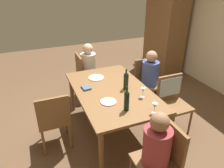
% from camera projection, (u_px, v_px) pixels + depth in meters
% --- Properties ---
extents(ground_plane, '(10.00, 10.00, 0.00)m').
position_uv_depth(ground_plane, '(112.00, 128.00, 3.64)').
color(ground_plane, brown).
extents(armoire_cabinet, '(1.18, 0.62, 2.18)m').
position_uv_depth(armoire_cabinet, '(165.00, 28.00, 5.54)').
color(armoire_cabinet, brown).
rests_on(armoire_cabinet, ground_plane).
extents(dining_table, '(1.76, 1.09, 0.75)m').
position_uv_depth(dining_table, '(112.00, 94.00, 3.33)').
color(dining_table, brown).
rests_on(dining_table, ground_plane).
extents(chair_far_left, '(0.44, 0.44, 0.92)m').
position_uv_depth(chair_far_left, '(147.00, 80.00, 4.10)').
color(chair_far_left, brown).
rests_on(chair_far_left, ground_plane).
extents(chair_left_end, '(0.44, 0.44, 0.92)m').
position_uv_depth(chair_left_end, '(85.00, 73.00, 4.40)').
color(chair_left_end, brown).
rests_on(chair_left_end, ground_plane).
extents(chair_right_end, '(0.44, 0.44, 0.92)m').
position_uv_depth(chair_right_end, '(162.00, 156.00, 2.38)').
color(chair_right_end, brown).
rests_on(chair_right_end, ground_plane).
extents(chair_far_right, '(0.46, 0.44, 0.92)m').
position_uv_depth(chair_far_right, '(171.00, 95.00, 3.45)').
color(chair_far_right, brown).
rests_on(chair_far_right, ground_plane).
extents(chair_near, '(0.44, 0.44, 0.92)m').
position_uv_depth(chair_near, '(54.00, 118.00, 3.01)').
color(chair_near, brown).
rests_on(chair_near, ground_plane).
extents(person_woman_host, '(0.35, 0.31, 1.14)m').
position_uv_depth(person_woman_host, '(151.00, 76.00, 3.95)').
color(person_woman_host, '#33333D').
rests_on(person_woman_host, ground_plane).
extents(person_man_bearded, '(0.31, 0.35, 1.13)m').
position_uv_depth(person_man_bearded, '(90.00, 66.00, 4.38)').
color(person_man_bearded, '#33333D').
rests_on(person_man_bearded, ground_plane).
extents(person_man_guest, '(0.30, 0.35, 1.13)m').
position_uv_depth(person_man_guest, '(154.00, 151.00, 2.29)').
color(person_man_guest, '#33333D').
rests_on(person_man_guest, ground_plane).
extents(wine_bottle_tall_green, '(0.07, 0.07, 0.35)m').
position_uv_depth(wine_bottle_tall_green, '(127.00, 100.00, 2.73)').
color(wine_bottle_tall_green, black).
rests_on(wine_bottle_tall_green, dining_table).
extents(wine_bottle_dark_red, '(0.08, 0.08, 0.33)m').
position_uv_depth(wine_bottle_dark_red, '(126.00, 80.00, 3.26)').
color(wine_bottle_dark_red, black).
rests_on(wine_bottle_dark_red, dining_table).
extents(wine_glass_near_left, '(0.07, 0.07, 0.15)m').
position_uv_depth(wine_glass_near_left, '(155.00, 106.00, 2.69)').
color(wine_glass_near_left, silver).
rests_on(wine_glass_near_left, dining_table).
extents(wine_glass_centre, '(0.07, 0.07, 0.15)m').
position_uv_depth(wine_glass_centre, '(143.00, 91.00, 3.05)').
color(wine_glass_centre, silver).
rests_on(wine_glass_centre, dining_table).
extents(dinner_plate_host, '(0.27, 0.27, 0.01)m').
position_uv_depth(dinner_plate_host, '(96.00, 78.00, 3.66)').
color(dinner_plate_host, silver).
rests_on(dinner_plate_host, dining_table).
extents(dinner_plate_guest_left, '(0.22, 0.22, 0.01)m').
position_uv_depth(dinner_plate_guest_left, '(108.00, 102.00, 2.97)').
color(dinner_plate_guest_left, silver).
rests_on(dinner_plate_guest_left, dining_table).
extents(folded_napkin, '(0.17, 0.13, 0.03)m').
position_uv_depth(folded_napkin, '(86.00, 88.00, 3.32)').
color(folded_napkin, '#4C5B75').
rests_on(folded_napkin, dining_table).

